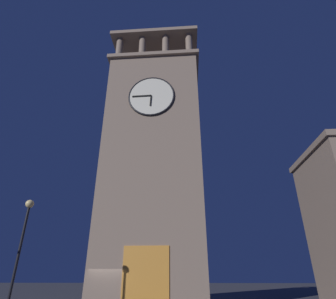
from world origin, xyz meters
name	(u,v)px	position (x,y,z in m)	size (l,w,h in m)	color
clocktower	(155,169)	(-2.77, -3.71, 11.41)	(9.05, 8.92, 28.26)	gray
street_lamp	(23,234)	(2.94, 6.22, 4.01)	(0.44, 0.44, 5.86)	black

